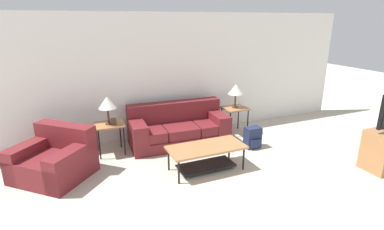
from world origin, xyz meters
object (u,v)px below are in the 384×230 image
(armchair, at_px, (55,160))
(side_table_right, at_px, (235,110))
(coffee_table, at_px, (206,153))
(backpack, at_px, (253,138))
(side_table_left, at_px, (109,127))
(couch, at_px, (178,129))
(table_lamp_right, at_px, (236,90))
(table_lamp_left, at_px, (107,103))

(armchair, height_order, side_table_right, armchair)
(coffee_table, xyz_separation_m, backpack, (1.26, 0.47, -0.11))
(side_table_left, relative_size, backpack, 1.40)
(couch, distance_m, side_table_right, 1.38)
(side_table_left, xyz_separation_m, side_table_right, (2.72, 0.00, 0.00))
(table_lamp_right, bearing_deg, armchair, -171.80)
(coffee_table, bearing_deg, table_lamp_left, 136.13)
(couch, distance_m, side_table_left, 1.38)
(side_table_right, relative_size, table_lamp_right, 1.13)
(armchair, distance_m, table_lamp_right, 3.80)
(armchair, relative_size, coffee_table, 1.11)
(armchair, xyz_separation_m, side_table_left, (0.97, 0.53, 0.25))
(couch, relative_size, table_lamp_right, 3.85)
(coffee_table, height_order, table_lamp_right, table_lamp_right)
(couch, relative_size, armchair, 1.41)
(table_lamp_left, relative_size, table_lamp_right, 1.00)
(backpack, bearing_deg, table_lamp_left, 162.14)
(side_table_right, height_order, table_lamp_left, table_lamp_left)
(side_table_right, bearing_deg, side_table_left, 180.00)
(side_table_right, xyz_separation_m, table_lamp_right, (-0.00, 0.00, 0.47))
(couch, bearing_deg, backpack, -32.64)
(couch, height_order, side_table_left, couch)
(coffee_table, bearing_deg, side_table_left, 136.13)
(armchair, distance_m, backpack, 3.62)
(couch, relative_size, side_table_right, 3.39)
(coffee_table, distance_m, side_table_right, 1.90)
(armchair, bearing_deg, table_lamp_right, 8.20)
(table_lamp_left, height_order, backpack, table_lamp_left)
(table_lamp_left, distance_m, table_lamp_right, 2.72)
(coffee_table, height_order, side_table_right, side_table_right)
(armchair, height_order, table_lamp_left, table_lamp_left)
(coffee_table, height_order, side_table_left, side_table_left)
(side_table_left, height_order, table_lamp_left, table_lamp_left)
(side_table_left, bearing_deg, table_lamp_right, 0.00)
(table_lamp_right, relative_size, backpack, 1.23)
(armchair, relative_size, side_table_left, 2.41)
(table_lamp_right, bearing_deg, table_lamp_left, 180.00)
(couch, bearing_deg, armchair, -167.94)
(coffee_table, relative_size, side_table_left, 2.18)
(coffee_table, distance_m, table_lamp_left, 2.03)
(armchair, xyz_separation_m, side_table_right, (3.69, 0.53, 0.25))
(couch, xyz_separation_m, table_lamp_right, (1.36, 0.03, 0.70))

